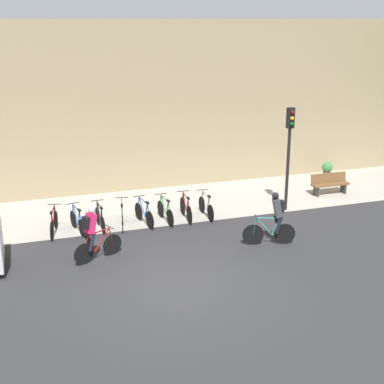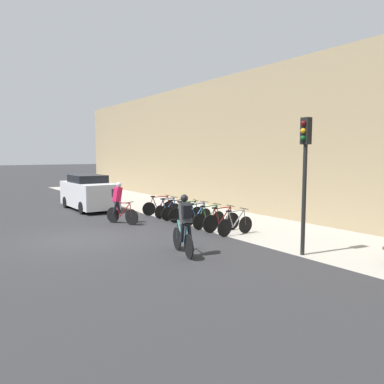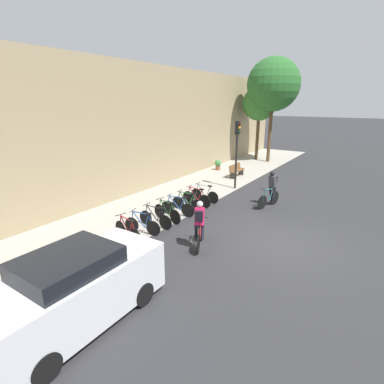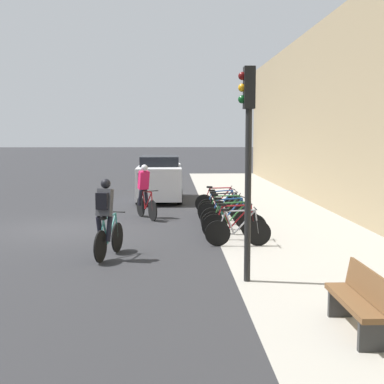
{
  "view_description": "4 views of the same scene",
  "coord_description": "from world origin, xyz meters",
  "views": [
    {
      "loc": [
        -3.77,
        -12.75,
        7.05
      ],
      "look_at": [
        1.45,
        3.24,
        1.61
      ],
      "focal_mm": 50.0,
      "sensor_mm": 36.0,
      "label": 1
    },
    {
      "loc": [
        12.69,
        -4.11,
        2.94
      ],
      "look_at": [
        0.88,
        4.18,
        1.49
      ],
      "focal_mm": 35.0,
      "sensor_mm": 36.0,
      "label": 2
    },
    {
      "loc": [
        -10.2,
        -2.73,
        5.05
      ],
      "look_at": [
        0.21,
        4.17,
        1.26
      ],
      "focal_mm": 28.0,
      "sensor_mm": 36.0,
      "label": 3
    },
    {
      "loc": [
        15.56,
        3.33,
        2.76
      ],
      "look_at": [
        0.28,
        3.88,
        1.11
      ],
      "focal_mm": 50.0,
      "sensor_mm": 36.0,
      "label": 4
    }
  ],
  "objects": [
    {
      "name": "ground",
      "position": [
        0.0,
        0.0,
        0.0
      ],
      "size": [
        200.0,
        200.0,
        0.0
      ],
      "primitive_type": "plane",
      "color": "#2B2B2D"
    },
    {
      "name": "kerb_strip",
      "position": [
        0.0,
        6.75,
        0.0
      ],
      "size": [
        44.0,
        4.5,
        0.01
      ],
      "primitive_type": "cube",
      "color": "#A39E93",
      "rests_on": "ground"
    },
    {
      "name": "building_facade",
      "position": [
        0.0,
        9.3,
        3.54
      ],
      "size": [
        44.0,
        0.6,
        7.08
      ],
      "primitive_type": "cube",
      "color": "#9E8966",
      "rests_on": "ground"
    },
    {
      "name": "cyclist_pink",
      "position": [
        -1.98,
        2.39,
        0.95
      ],
      "size": [
        1.56,
        0.77,
        1.78
      ],
      "color": "black",
      "rests_on": "ground"
    },
    {
      "name": "cyclist_grey",
      "position": [
        3.83,
        1.85,
        0.95
      ],
      "size": [
        1.7,
        0.6,
        1.79
      ],
      "color": "black",
      "rests_on": "ground"
    },
    {
      "name": "parked_bike_0",
      "position": [
        -2.97,
        4.93,
        0.4
      ],
      "size": [
        0.51,
        1.66,
        0.96
      ],
      "color": "black",
      "rests_on": "ground"
    },
    {
      "name": "parked_bike_1",
      "position": [
        -2.18,
        4.93,
        0.38
      ],
      "size": [
        0.48,
        1.57,
        0.94
      ],
      "color": "black",
      "rests_on": "ground"
    },
    {
      "name": "parked_bike_2",
      "position": [
        -1.39,
        4.93,
        0.39
      ],
      "size": [
        0.46,
        1.65,
        0.95
      ],
      "color": "black",
      "rests_on": "ground"
    },
    {
      "name": "parked_bike_3",
      "position": [
        -0.6,
        4.93,
        0.39
      ],
      "size": [
        0.48,
        1.67,
        0.96
      ],
      "color": "black",
      "rests_on": "ground"
    },
    {
      "name": "parked_bike_4",
      "position": [
        0.19,
        4.93,
        0.39
      ],
      "size": [
        0.47,
        1.65,
        0.96
      ],
      "color": "black",
      "rests_on": "ground"
    },
    {
      "name": "parked_bike_5",
      "position": [
        0.98,
        4.93,
        0.39
      ],
      "size": [
        0.46,
        1.68,
        0.95
      ],
      "color": "black",
      "rests_on": "ground"
    },
    {
      "name": "parked_bike_6",
      "position": [
        1.77,
        4.93,
        0.4
      ],
      "size": [
        0.46,
        1.71,
        0.97
      ],
      "color": "black",
      "rests_on": "ground"
    },
    {
      "name": "parked_bike_7",
      "position": [
        2.56,
        4.93,
        0.39
      ],
      "size": [
        0.46,
        1.65,
        0.95
      ],
      "color": "black",
      "rests_on": "ground"
    },
    {
      "name": "traffic_light_pole",
      "position": [
        5.76,
        4.71,
        2.74
      ],
      "size": [
        0.26,
        0.3,
        3.98
      ],
      "color": "black",
      "rests_on": "ground"
    },
    {
      "name": "bench",
      "position": [
        8.44,
        5.91,
        0.47
      ],
      "size": [
        1.64,
        0.44,
        0.89
      ],
      "color": "brown",
      "rests_on": "ground"
    },
    {
      "name": "parked_car",
      "position": [
        -6.75,
        2.78,
        0.9
      ],
      "size": [
        4.3,
        1.84,
        1.85
      ],
      "color": "silver",
      "rests_on": "ground"
    }
  ]
}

